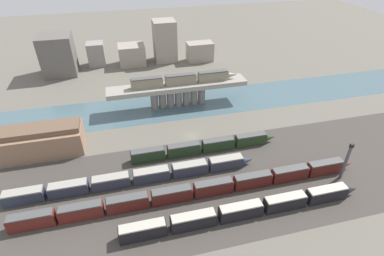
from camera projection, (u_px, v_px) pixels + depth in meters
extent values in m
plane|color=#666056|center=(191.00, 136.00, 105.06)|extent=(400.00, 400.00, 0.00)
cube|color=#423D38|center=(211.00, 183.00, 85.73)|extent=(280.00, 42.00, 0.01)
cube|color=#47606B|center=(179.00, 105.00, 123.04)|extent=(320.00, 22.77, 0.01)
cube|color=gray|center=(178.00, 86.00, 118.24)|extent=(55.42, 8.13, 1.84)
cylinder|color=gray|center=(154.00, 100.00, 118.95)|extent=(2.93, 2.93, 7.68)
cylinder|color=gray|center=(162.00, 99.00, 119.60)|extent=(2.93, 2.93, 7.68)
cylinder|color=gray|center=(170.00, 98.00, 120.25)|extent=(2.93, 2.93, 7.68)
cylinder|color=gray|center=(178.00, 97.00, 120.90)|extent=(2.93, 2.93, 7.68)
cylinder|color=gray|center=(186.00, 96.00, 121.54)|extent=(2.93, 2.93, 7.68)
cylinder|color=gray|center=(194.00, 95.00, 122.19)|extent=(2.93, 2.93, 7.68)
cylinder|color=gray|center=(202.00, 94.00, 122.84)|extent=(2.93, 2.93, 7.68)
cube|color=gray|center=(147.00, 83.00, 114.33)|extent=(12.28, 2.75, 3.59)
cube|color=#4C4C4C|center=(147.00, 78.00, 113.22)|extent=(11.78, 2.53, 0.40)
cube|color=gray|center=(181.00, 80.00, 116.96)|extent=(12.28, 2.75, 3.59)
cube|color=#4C4C4C|center=(181.00, 75.00, 115.85)|extent=(11.78, 2.53, 0.40)
cube|color=gray|center=(213.00, 76.00, 119.59)|extent=(12.28, 2.75, 3.59)
cube|color=#4C4C4C|center=(213.00, 72.00, 118.47)|extent=(11.78, 2.53, 0.40)
cone|color=gray|center=(232.00, 75.00, 121.34)|extent=(4.30, 2.48, 2.48)
cube|color=black|center=(143.00, 231.00, 69.89)|extent=(11.10, 2.84, 3.66)
cube|color=#B7B2A3|center=(142.00, 226.00, 68.75)|extent=(10.65, 2.62, 0.40)
cube|color=black|center=(193.00, 221.00, 72.31)|extent=(11.10, 2.84, 3.66)
cube|color=#B7B2A3|center=(193.00, 216.00, 71.17)|extent=(10.65, 2.62, 0.40)
cube|color=black|center=(240.00, 212.00, 74.73)|extent=(11.10, 2.84, 3.66)
cube|color=#B7B2A3|center=(241.00, 206.00, 73.59)|extent=(10.65, 2.62, 0.40)
cube|color=black|center=(285.00, 203.00, 77.15)|extent=(11.10, 2.84, 3.66)
cube|color=#B7B2A3|center=(286.00, 197.00, 76.02)|extent=(10.65, 2.62, 0.40)
cube|color=black|center=(326.00, 194.00, 79.57)|extent=(11.10, 2.84, 3.66)
cube|color=#B7B2A3|center=(328.00, 189.00, 78.44)|extent=(10.65, 2.62, 0.40)
cone|color=black|center=(350.00, 190.00, 81.16)|extent=(3.88, 2.56, 2.56)
cube|color=#5B1E19|center=(32.00, 221.00, 72.28)|extent=(10.76, 2.74, 3.76)
cube|color=#4C4C4C|center=(29.00, 215.00, 71.12)|extent=(10.33, 2.52, 0.40)
cube|color=#5B1E19|center=(81.00, 212.00, 74.56)|extent=(10.76, 2.74, 3.76)
cube|color=#4C4C4C|center=(80.00, 206.00, 73.40)|extent=(10.33, 2.52, 0.40)
cube|color=#5B1E19|center=(128.00, 204.00, 76.85)|extent=(10.76, 2.74, 3.76)
cube|color=#4C4C4C|center=(127.00, 198.00, 75.68)|extent=(10.33, 2.52, 0.40)
cube|color=#5B1E19|center=(172.00, 196.00, 79.13)|extent=(10.76, 2.74, 3.76)
cube|color=#4C4C4C|center=(172.00, 190.00, 77.97)|extent=(10.33, 2.52, 0.40)
cube|color=#5B1E19|center=(213.00, 188.00, 81.41)|extent=(10.76, 2.74, 3.76)
cube|color=#4C4C4C|center=(214.00, 182.00, 80.25)|extent=(10.33, 2.52, 0.40)
cube|color=#5B1E19|center=(252.00, 181.00, 83.70)|extent=(10.76, 2.74, 3.76)
cube|color=#4C4C4C|center=(253.00, 175.00, 82.53)|extent=(10.33, 2.52, 0.40)
cube|color=#5B1E19|center=(289.00, 174.00, 85.98)|extent=(10.76, 2.74, 3.76)
cube|color=#4C4C4C|center=(291.00, 169.00, 84.82)|extent=(10.33, 2.52, 0.40)
cube|color=#5B1E19|center=(325.00, 168.00, 88.26)|extent=(10.76, 2.74, 3.76)
cube|color=#4C4C4C|center=(326.00, 162.00, 87.10)|extent=(10.33, 2.52, 0.40)
cone|color=#5B1E19|center=(346.00, 164.00, 89.81)|extent=(3.76, 2.46, 2.46)
cube|color=#2D384C|center=(24.00, 197.00, 79.08)|extent=(10.33, 3.15, 3.34)
cube|color=#9E998E|center=(22.00, 192.00, 78.04)|extent=(9.92, 2.90, 0.40)
cube|color=#2D384C|center=(69.00, 189.00, 81.33)|extent=(10.33, 3.15, 3.34)
cube|color=#9E998E|center=(67.00, 184.00, 80.29)|extent=(9.92, 2.90, 0.40)
cube|color=#2D384C|center=(111.00, 182.00, 83.58)|extent=(10.33, 3.15, 3.34)
cube|color=#9E998E|center=(110.00, 177.00, 82.53)|extent=(9.92, 2.90, 0.40)
cube|color=#2D384C|center=(151.00, 175.00, 85.82)|extent=(10.33, 3.15, 3.34)
cube|color=#9E998E|center=(151.00, 171.00, 84.78)|extent=(9.92, 2.90, 0.40)
cube|color=#2D384C|center=(190.00, 169.00, 88.07)|extent=(10.33, 3.15, 3.34)
cube|color=#9E998E|center=(190.00, 164.00, 87.03)|extent=(9.92, 2.90, 0.40)
cube|color=#2D384C|center=(226.00, 163.00, 90.32)|extent=(10.33, 3.15, 3.34)
cube|color=#9E998E|center=(226.00, 158.00, 89.27)|extent=(9.92, 2.90, 0.40)
cone|color=#2D384C|center=(247.00, 160.00, 91.80)|extent=(3.62, 2.84, 2.84)
cube|color=#23381E|center=(148.00, 156.00, 93.06)|extent=(10.53, 2.83, 3.67)
cube|color=#4C4C4C|center=(147.00, 150.00, 91.92)|extent=(10.11, 2.60, 0.40)
cube|color=#23381E|center=(184.00, 150.00, 95.33)|extent=(10.53, 2.83, 3.67)
cube|color=#4C4C4C|center=(184.00, 145.00, 94.20)|extent=(10.11, 2.60, 0.40)
cube|color=#23381E|center=(218.00, 145.00, 97.61)|extent=(10.53, 2.83, 3.67)
cube|color=#4C4C4C|center=(218.00, 140.00, 96.47)|extent=(10.11, 2.60, 0.40)
cube|color=#23381E|center=(251.00, 140.00, 99.89)|extent=(10.53, 2.83, 3.67)
cube|color=#4C4C4C|center=(251.00, 135.00, 98.75)|extent=(10.11, 2.60, 0.40)
cone|color=#23381E|center=(270.00, 137.00, 101.41)|extent=(3.69, 2.54, 2.54)
cube|color=#937056|center=(43.00, 142.00, 95.63)|extent=(24.96, 10.58, 7.75)
cube|color=brown|center=(39.00, 129.00, 92.98)|extent=(24.46, 7.41, 1.70)
cylinder|color=#4C4C51|center=(345.00, 163.00, 84.35)|extent=(0.88, 0.88, 11.15)
cube|color=black|center=(352.00, 146.00, 80.90)|extent=(1.00, 0.70, 1.20)
cube|color=#605B56|center=(58.00, 55.00, 144.56)|extent=(15.20, 14.98, 19.09)
cube|color=gray|center=(96.00, 54.00, 155.68)|extent=(8.44, 8.65, 11.83)
cube|color=gray|center=(132.00, 55.00, 157.02)|extent=(13.46, 11.62, 10.37)
cube|color=gray|center=(165.00, 41.00, 158.71)|extent=(11.55, 11.31, 21.32)
cube|color=gray|center=(200.00, 52.00, 161.49)|extent=(13.76, 8.04, 9.94)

